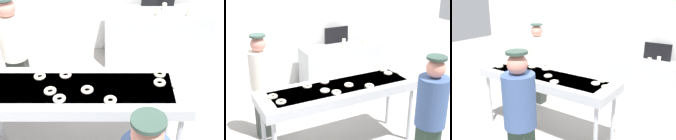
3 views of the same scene
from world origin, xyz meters
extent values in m
cube|color=#B7BABF|center=(0.00, 0.00, 0.91)|extent=(2.23, 0.70, 0.13)
cube|color=slate|center=(0.00, 0.00, 0.94)|extent=(1.90, 0.49, 0.08)
cylinder|color=#B7BABF|center=(1.02, 0.27, 0.42)|extent=(0.06, 0.06, 0.85)
torus|color=#F7F1CD|center=(-0.41, 0.16, 1.00)|extent=(0.13, 0.13, 0.03)
torus|color=white|center=(-0.26, -0.08, 1.00)|extent=(0.17, 0.17, 0.03)
torus|color=#F9F1CB|center=(1.00, 0.01, 1.00)|extent=(0.15, 0.15, 0.03)
torus|color=#F9E9CA|center=(0.33, -0.21, 1.00)|extent=(0.13, 0.13, 0.03)
torus|color=#EBEFC4|center=(0.84, 0.20, 1.00)|extent=(0.17, 0.17, 0.03)
torus|color=#FEE3CA|center=(0.10, -0.06, 1.00)|extent=(0.14, 0.14, 0.03)
torus|color=#F6E6CB|center=(0.82, 0.05, 1.00)|extent=(0.17, 0.17, 0.03)
torus|color=#FEE2CF|center=(-0.15, 0.19, 1.00)|extent=(0.17, 0.17, 0.03)
torus|color=white|center=(-0.16, -0.19, 1.00)|extent=(0.14, 0.14, 0.03)
cube|color=#303530|center=(-0.86, 0.83, 0.40)|extent=(0.24, 0.18, 0.81)
cylinder|color=silver|center=(-0.86, 0.83, 1.08)|extent=(0.32, 0.32, 0.55)
sphere|color=tan|center=(-0.86, 0.83, 1.46)|extent=(0.21, 0.21, 0.21)
sphere|color=#DF8B78|center=(0.56, -1.13, 1.51)|extent=(0.21, 0.21, 0.21)
cylinder|color=#30453C|center=(0.56, -1.13, 1.63)|extent=(0.22, 0.22, 0.03)
cube|color=#B7BABF|center=(1.06, 1.96, 0.45)|extent=(1.65, 0.52, 0.89)
cylinder|color=beige|center=(1.47, 1.78, 0.95)|extent=(0.07, 0.07, 0.11)
cylinder|color=beige|center=(1.14, 2.00, 0.95)|extent=(0.07, 0.07, 0.11)
cylinder|color=beige|center=(1.02, 1.80, 0.95)|extent=(0.07, 0.07, 0.11)
camera|label=1|loc=(0.34, -2.48, 2.96)|focal=50.72mm
camera|label=2|loc=(-1.85, -3.50, 2.71)|focal=51.53mm
camera|label=3|loc=(2.32, -2.88, 2.22)|focal=41.23mm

